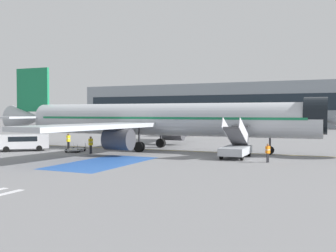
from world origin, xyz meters
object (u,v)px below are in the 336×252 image
ground_crew_2 (91,144)px  terminal_building (279,105)px  fuel_tanker (184,126)px  airliner (158,120)px  ground_crew_0 (268,152)px  boarding_stairs_forward (236,148)px  baggage_cart (76,149)px  service_van_1 (23,141)px  ground_crew_1 (68,140)px

ground_crew_2 → terminal_building: size_ratio=0.01×
fuel_tanker → airliner: bearing=-78.1°
ground_crew_0 → ground_crew_2: bearing=-66.4°
fuel_tanker → ground_crew_0: size_ratio=6.07×
boarding_stairs_forward → baggage_cart: boarding_stairs_forward is taller
service_van_1 → terminal_building: 85.49m
airliner → ground_crew_0: airliner is taller
fuel_tanker → baggage_cart: size_ratio=3.35×
boarding_stairs_forward → ground_crew_1: 19.55m
service_van_1 → baggage_cart: bearing=63.4°
ground_crew_0 → ground_crew_1: 23.01m
baggage_cart → ground_crew_1: (-2.32, 1.72, 0.83)m
fuel_tanker → ground_crew_0: 39.08m
ground_crew_0 → terminal_building: size_ratio=0.01×
terminal_building → ground_crew_1: bearing=-98.1°
service_van_1 → airliner: bearing=77.0°
airliner → baggage_cart: bearing=-53.9°
baggage_cart → terminal_building: size_ratio=0.02×
boarding_stairs_forward → service_van_1: 23.31m
ground_crew_0 → terminal_building: 84.03m
boarding_stairs_forward → fuel_tanker: bearing=118.0°
airliner → ground_crew_1: size_ratio=22.96×
ground_crew_0 → boarding_stairs_forward: bearing=-100.8°
airliner → ground_crew_0: (13.34, -6.27, -2.51)m
ground_crew_2 → airliner: bearing=-18.7°
fuel_tanker → ground_crew_1: size_ratio=5.23×
fuel_tanker → baggage_cart: bearing=-93.3°
airliner → fuel_tanker: (-7.56, 26.74, -1.58)m
boarding_stairs_forward → baggage_cart: size_ratio=1.81×
service_van_1 → terminal_building: bearing=128.0°
airliner → boarding_stairs_forward: (10.00, -4.06, -2.46)m
boarding_stairs_forward → ground_crew_2: (-14.60, -2.46, 0.07)m
baggage_cart → ground_crew_0: ground_crew_0 is taller
boarding_stairs_forward → ground_crew_1: size_ratio=2.83×
ground_crew_0 → terminal_building: bearing=-149.4°
boarding_stairs_forward → ground_crew_0: bearing=-35.2°
airliner → service_van_1: (-13.09, -7.21, -2.33)m
baggage_cart → ground_crew_2: 2.88m
terminal_building → fuel_tanker: bearing=-100.7°
airliner → service_van_1: bearing=-62.8°
terminal_building → baggage_cart: bearing=-96.3°
fuel_tanker → ground_crew_2: bearing=-88.8°
boarding_stairs_forward → service_van_1: boarding_stairs_forward is taller
ground_crew_0 → terminal_building: (-11.47, 83.06, 5.54)m
fuel_tanker → ground_crew_2: (2.96, -33.26, -0.81)m
fuel_tanker → ground_crew_0: fuel_tanker is taller
service_van_1 → baggage_cart: 6.14m
fuel_tanker → service_van_1: (-5.53, -33.94, -0.75)m
ground_crew_0 → service_van_1: bearing=-65.2°
ground_crew_0 → terminal_building: terminal_building is taller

